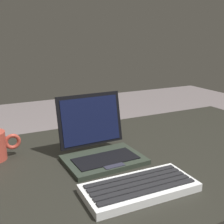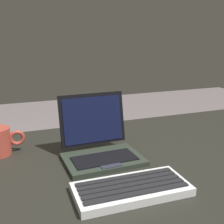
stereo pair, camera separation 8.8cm
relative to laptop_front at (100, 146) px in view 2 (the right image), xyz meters
name	(u,v)px [view 2 (the right image)]	position (x,y,z in m)	size (l,w,h in m)	color
desk	(94,183)	(-0.03, -0.03, -0.11)	(1.73, 0.76, 0.71)	black
laptop_front	(100,146)	(0.00, 0.00, 0.00)	(0.24, 0.21, 0.20)	#293127
external_keyboard	(131,189)	(0.01, -0.23, -0.03)	(0.29, 0.14, 0.03)	silver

